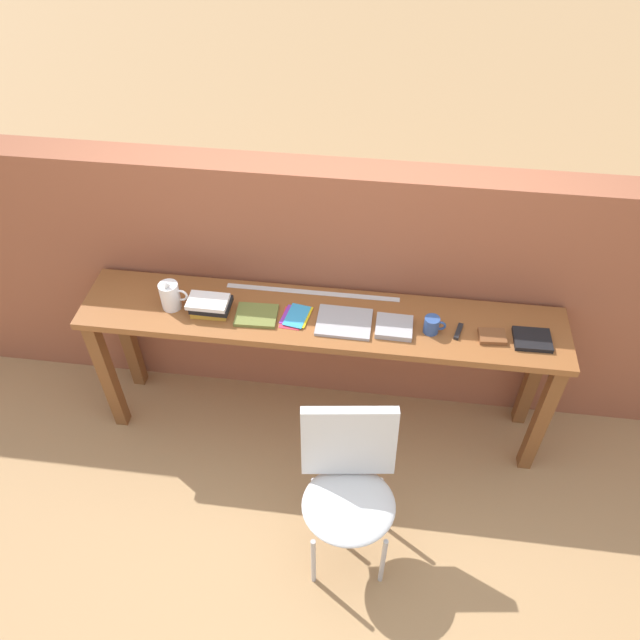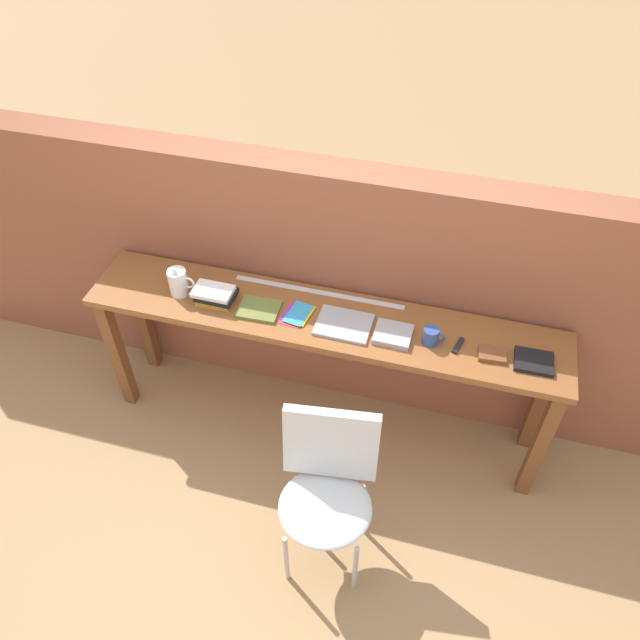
% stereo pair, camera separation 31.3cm
% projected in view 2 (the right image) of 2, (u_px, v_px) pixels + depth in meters
% --- Properties ---
extents(ground_plane, '(40.00, 40.00, 0.00)m').
position_uv_depth(ground_plane, '(309.00, 460.00, 3.59)').
color(ground_plane, tan).
extents(brick_wall_back, '(6.00, 0.20, 1.54)m').
position_uv_depth(brick_wall_back, '(338.00, 289.00, 3.49)').
color(brick_wall_back, '#935138').
rests_on(brick_wall_back, ground).
extents(sideboard, '(2.50, 0.44, 0.88)m').
position_uv_depth(sideboard, '(323.00, 335.00, 3.28)').
color(sideboard, brown).
rests_on(sideboard, ground).
extents(chair_white_moulded, '(0.50, 0.51, 0.89)m').
position_uv_depth(chair_white_moulded, '(327.00, 486.00, 2.88)').
color(chair_white_moulded, silver).
rests_on(chair_white_moulded, ground).
extents(pitcher_white, '(0.14, 0.10, 0.18)m').
position_uv_depth(pitcher_white, '(179.00, 282.00, 3.25)').
color(pitcher_white, white).
rests_on(pitcher_white, sideboard).
extents(book_stack_leftmost, '(0.22, 0.16, 0.09)m').
position_uv_depth(book_stack_leftmost, '(215.00, 295.00, 3.23)').
color(book_stack_leftmost, gold).
rests_on(book_stack_leftmost, sideboard).
extents(magazine_cycling, '(0.22, 0.17, 0.02)m').
position_uv_depth(magazine_cycling, '(259.00, 309.00, 3.20)').
color(magazine_cycling, olive).
rests_on(magazine_cycling, sideboard).
extents(pamphlet_pile_colourful, '(0.16, 0.18, 0.01)m').
position_uv_depth(pamphlet_pile_colourful, '(297.00, 314.00, 3.18)').
color(pamphlet_pile_colourful, '#E5334C').
rests_on(pamphlet_pile_colourful, sideboard).
extents(book_open_centre, '(0.28, 0.22, 0.02)m').
position_uv_depth(book_open_centre, '(344.00, 325.00, 3.12)').
color(book_open_centre, '#9E9EA3').
rests_on(book_open_centre, sideboard).
extents(book_grey_hardcover, '(0.19, 0.17, 0.03)m').
position_uv_depth(book_grey_hardcover, '(393.00, 334.00, 3.07)').
color(book_grey_hardcover, '#9E9EA3').
rests_on(book_grey_hardcover, sideboard).
extents(mug, '(0.11, 0.08, 0.09)m').
position_uv_depth(mug, '(431.00, 336.00, 3.02)').
color(mug, '#2D4C8C').
rests_on(mug, sideboard).
extents(multitool_folded, '(0.05, 0.11, 0.02)m').
position_uv_depth(multitool_folded, '(458.00, 345.00, 3.02)').
color(multitool_folded, black).
rests_on(multitool_folded, sideboard).
extents(leather_journal_brown, '(0.14, 0.11, 0.02)m').
position_uv_depth(leather_journal_brown, '(492.00, 354.00, 2.98)').
color(leather_journal_brown, brown).
rests_on(leather_journal_brown, sideboard).
extents(book_repair_rightmost, '(0.18, 0.15, 0.02)m').
position_uv_depth(book_repair_rightmost, '(534.00, 361.00, 2.94)').
color(book_repair_rightmost, black).
rests_on(book_repair_rightmost, sideboard).
extents(ruler_metal_back_edge, '(0.92, 0.03, 0.00)m').
position_uv_depth(ruler_metal_back_edge, '(319.00, 292.00, 3.31)').
color(ruler_metal_back_edge, silver).
rests_on(ruler_metal_back_edge, sideboard).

